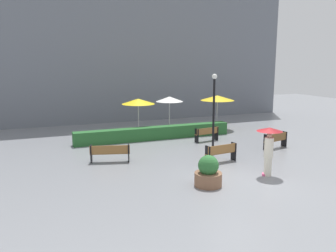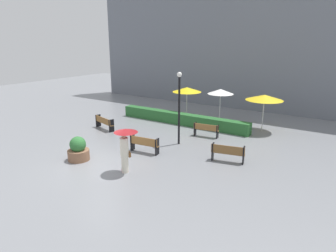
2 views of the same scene
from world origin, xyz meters
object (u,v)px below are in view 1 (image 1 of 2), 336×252
bench_mid_center (221,152)px  pedestrian_with_umbrella (269,144)px  bench_far_right (276,139)px  bench_far_left (110,152)px  patio_umbrella_yellow (138,101)px  lamp_post (214,104)px  planter_pot (208,173)px  bench_back_row (207,133)px  patio_umbrella_yellow_far (217,98)px  patio_umbrella_white (169,99)px

bench_mid_center → pedestrian_with_umbrella: (0.83, -2.43, 0.87)m
bench_far_right → bench_far_left: (-9.16, 0.76, -0.01)m
bench_mid_center → patio_umbrella_yellow: bearing=103.2°
bench_far_right → lamp_post: lamp_post is taller
planter_pot → bench_back_row: bearing=62.1°
bench_far_left → planter_pot: planter_pot is taller
patio_umbrella_yellow → patio_umbrella_yellow_far: size_ratio=0.99×
bench_far_left → patio_umbrella_yellow: patio_umbrella_yellow is taller
bench_mid_center → lamp_post: lamp_post is taller
bench_far_right → pedestrian_with_umbrella: size_ratio=0.81×
lamp_post → patio_umbrella_white: bearing=91.2°
patio_umbrella_yellow_far → bench_back_row: bearing=-128.1°
pedestrian_with_umbrella → patio_umbrella_white: (-0.17, 10.63, 0.83)m
pedestrian_with_umbrella → patio_umbrella_white: size_ratio=0.86×
planter_pot → patio_umbrella_yellow: (0.35, 10.20, 1.70)m
patio_umbrella_yellow → patio_umbrella_yellow_far: (5.81, -0.11, 0.02)m
bench_far_left → bench_far_right: bearing=-4.7°
bench_mid_center → planter_pot: 3.37m
patio_umbrella_yellow → patio_umbrella_yellow_far: patio_umbrella_yellow_far is taller
bench_far_left → patio_umbrella_white: (5.61, 6.20, 1.71)m
bench_mid_center → bench_far_right: size_ratio=1.01×
bench_back_row → patio_umbrella_yellow_far: patio_umbrella_yellow_far is taller
bench_back_row → bench_far_left: 6.85m
planter_pot → pedestrian_with_umbrella: bearing=3.7°
bench_far_right → patio_umbrella_white: (-3.56, 6.95, 1.70)m
bench_far_right → patio_umbrella_yellow: patio_umbrella_yellow is taller
patio_umbrella_white → bench_far_left: bearing=-132.1°
bench_far_left → patio_umbrella_yellow: size_ratio=0.79×
planter_pot → patio_umbrella_yellow: patio_umbrella_yellow is taller
pedestrian_with_umbrella → planter_pot: 3.09m
bench_far_left → patio_umbrella_yellow_far: patio_umbrella_yellow_far is taller
bench_far_left → patio_umbrella_yellow: (3.16, 5.58, 1.72)m
patio_umbrella_white → patio_umbrella_yellow_far: (3.37, -0.73, 0.02)m
planter_pot → lamp_post: bearing=59.0°
bench_mid_center → lamp_post: (0.79, 2.23, 2.00)m
bench_back_row → bench_far_left: bench_far_left is taller
bench_back_row → patio_umbrella_white: bearing=102.3°
bench_back_row → bench_far_left: (-6.46, -2.27, -0.00)m
pedestrian_with_umbrella → patio_umbrella_yellow: patio_umbrella_yellow is taller
bench_back_row → pedestrian_with_umbrella: 6.79m
lamp_post → patio_umbrella_yellow_far: 6.17m
planter_pot → bench_far_right: bearing=31.3°
lamp_post → patio_umbrella_white: 5.98m
bench_mid_center → bench_back_row: bench_mid_center is taller
pedestrian_with_umbrella → patio_umbrella_yellow_far: bearing=72.1°
bench_back_row → pedestrian_with_umbrella: bearing=-95.9°
patio_umbrella_yellow_far → bench_far_right: bearing=-88.3°
bench_back_row → planter_pot: size_ratio=1.31×
pedestrian_with_umbrella → patio_umbrella_yellow_far: (3.20, 9.90, 0.85)m
bench_far_right → bench_far_left: bench_far_right is taller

